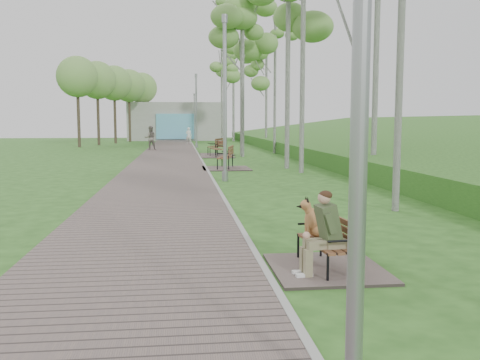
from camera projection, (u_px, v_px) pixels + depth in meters
name	position (u px, v px, depth m)	size (l,w,h in m)	color
ground	(262.00, 266.00, 7.66)	(120.00, 120.00, 0.00)	#29551C
walkway	(168.00, 159.00, 28.69)	(3.50, 67.00, 0.04)	#655652
kerb	(201.00, 159.00, 28.89)	(0.10, 67.00, 0.05)	#999993
embankment	(425.00, 159.00, 28.75)	(14.00, 70.00, 1.60)	#4E9234
building_north	(176.00, 122.00, 57.61)	(10.00, 5.20, 4.00)	#9E9E99
bench_main	(322.00, 245.00, 7.36)	(1.53, 1.70, 1.34)	#655652
bench_second	(225.00, 164.00, 23.08)	(2.02, 2.25, 1.24)	#655652
bench_third	(217.00, 153.00, 30.66)	(1.89, 2.11, 1.16)	#655652
bench_far	(216.00, 151.00, 32.85)	(2.04, 2.27, 1.26)	#655652
lamp_post_near	(361.00, 53.00, 3.60)	(0.21, 0.21, 5.39)	gray
lamp_post_second	(225.00, 105.00, 18.14)	(0.22, 0.22, 5.60)	gray
lamp_post_third	(196.00, 113.00, 41.10)	(0.22, 0.22, 5.66)	gray
lamp_post_far	(194.00, 119.00, 54.68)	(0.19, 0.19, 4.84)	gray
pedestrian_near	(189.00, 136.00, 48.45)	(0.55, 0.36, 1.50)	white
pedestrian_far	(150.00, 138.00, 37.95)	(0.83, 0.65, 1.71)	gray
birch_mid_c	(242.00, 24.00, 30.17)	(2.95, 2.95, 9.56)	silver
birch_far_a	(275.00, 34.00, 33.12)	(2.34, 2.34, 9.46)	silver
birch_far_b	(242.00, 22.00, 31.60)	(2.85, 2.85, 10.08)	silver
birch_far_c	(266.00, 70.00, 40.18)	(2.32, 2.32, 7.47)	silver
birch_distant_a	(222.00, 63.00, 48.17)	(2.64, 2.64, 9.26)	silver
birch_distant_b	(233.00, 58.00, 53.59)	(2.95, 2.95, 10.66)	silver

